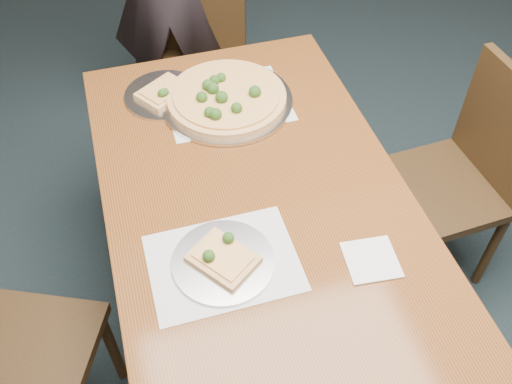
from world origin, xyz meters
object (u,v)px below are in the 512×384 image
object	(u,v)px
slice_plate_near	(223,260)
chair_right	(463,172)
chair_far	(197,55)
slice_plate_far	(164,94)
dining_table	(256,212)
pizza_pan	(226,98)

from	to	relation	value
slice_plate_near	chair_right	bearing A→B (deg)	17.19
chair_far	slice_plate_near	xyz separation A→B (m)	(-0.19, -1.30, 0.25)
slice_plate_far	slice_plate_near	bearing A→B (deg)	-88.02
chair_far	slice_plate_near	world-z (taller)	chair_far
chair_far	chair_right	xyz separation A→B (m)	(0.78, -0.99, 0.00)
dining_table	slice_plate_near	size ratio (longest dim) A/B	5.36
dining_table	pizza_pan	world-z (taller)	pizza_pan
pizza_pan	slice_plate_far	bearing A→B (deg)	154.13
pizza_pan	slice_plate_far	size ratio (longest dim) A/B	1.64
chair_right	slice_plate_near	size ratio (longest dim) A/B	3.25
dining_table	slice_plate_far	size ratio (longest dim) A/B	5.36
dining_table	slice_plate_near	distance (m)	0.29
pizza_pan	slice_plate_far	world-z (taller)	pizza_pan
chair_far	pizza_pan	size ratio (longest dim) A/B	1.98
chair_right	slice_plate_far	distance (m)	1.13
chair_far	chair_right	bearing A→B (deg)	-28.94
pizza_pan	slice_plate_near	bearing A→B (deg)	-105.14
chair_far	pizza_pan	distance (m)	0.69
slice_plate_far	dining_table	bearing A→B (deg)	-70.85
chair_right	pizza_pan	xyz separation A→B (m)	(-0.80, 0.35, 0.26)
pizza_pan	chair_far	bearing A→B (deg)	88.50
dining_table	pizza_pan	distance (m)	0.45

